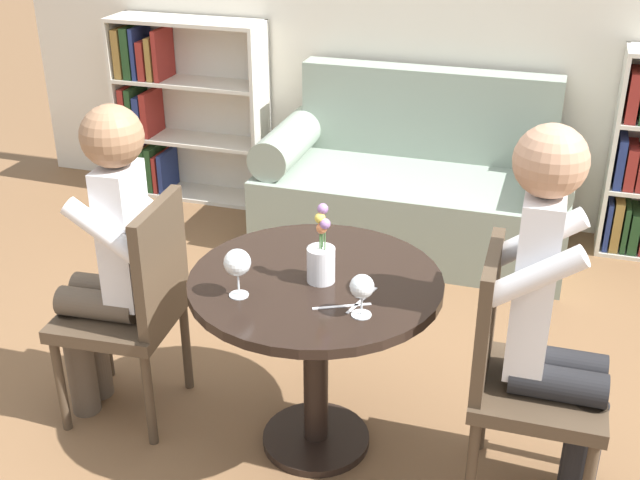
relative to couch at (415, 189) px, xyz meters
name	(u,v)px	position (x,y,z in m)	size (l,w,h in m)	color
ground_plane	(316,441)	(0.00, -1.81, -0.31)	(16.00, 16.00, 0.00)	brown
round_table	(316,317)	(0.00, -1.81, 0.24)	(0.87, 0.87, 0.70)	black
couch	(415,189)	(0.00, 0.00, 0.00)	(1.66, 0.80, 0.92)	gray
bookshelf_left	(175,108)	(-1.58, 0.27, 0.24)	(0.94, 0.28, 1.11)	silver
chair_left	(136,302)	(-0.70, -1.82, 0.18)	(0.45, 0.45, 0.90)	#473828
chair_right	(519,369)	(0.70, -1.83, 0.18)	(0.43, 0.43, 0.90)	#473828
person_left	(108,255)	(-0.78, -1.83, 0.37)	(0.43, 0.36, 1.25)	brown
person_right	(554,314)	(0.78, -1.83, 0.40)	(0.42, 0.34, 1.32)	black
wine_glass_left	(237,264)	(-0.20, -1.99, 0.51)	(0.09, 0.09, 0.17)	white
wine_glass_right	(362,288)	(0.21, -1.99, 0.49)	(0.08, 0.08, 0.14)	white
flower_vase	(321,258)	(0.02, -1.82, 0.48)	(0.10, 0.10, 0.28)	silver
knife_left_setting	(362,300)	(0.19, -1.90, 0.39)	(0.06, 0.19, 0.00)	silver
fork_left_setting	(342,306)	(0.14, -1.96, 0.39)	(0.17, 0.10, 0.00)	silver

